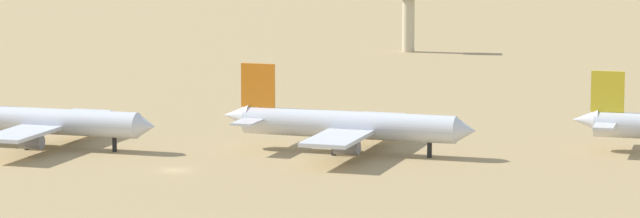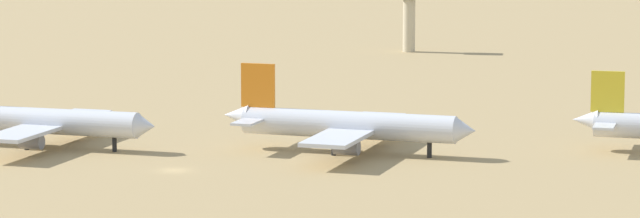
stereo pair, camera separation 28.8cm
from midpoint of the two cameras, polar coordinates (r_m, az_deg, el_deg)
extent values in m
plane|color=tan|center=(242.92, -5.29, -2.22)|extent=(4000.00, 4000.00, 0.00)
cylinder|color=silver|center=(265.82, -10.01, -0.43)|extent=(34.56, 10.46, 4.29)
cone|color=silver|center=(257.79, -6.32, -0.62)|extent=(3.91, 4.60, 4.08)
cube|color=silver|center=(265.43, -9.80, -0.57)|extent=(13.42, 35.11, 0.60)
cylinder|color=slate|center=(272.27, -8.81, -0.65)|extent=(4.23, 3.02, 2.36)
cylinder|color=slate|center=(258.13, -10.39, -1.17)|extent=(4.23, 3.02, 2.36)
cylinder|color=black|center=(260.61, -7.44, -1.28)|extent=(0.75, 0.75, 2.36)
cylinder|color=black|center=(269.32, -10.04, -1.03)|extent=(0.75, 0.75, 2.36)
cylinder|color=black|center=(264.83, -10.55, -1.20)|extent=(0.75, 0.75, 2.36)
cylinder|color=silver|center=(256.49, 1.00, -0.57)|extent=(35.85, 11.09, 4.46)
cone|color=silver|center=(251.61, 5.23, -0.78)|extent=(4.08, 4.79, 4.23)
cone|color=silver|center=(262.61, -3.05, -0.23)|extent=(5.09, 4.56, 3.79)
cube|color=orange|center=(260.59, -2.28, 0.86)|extent=(5.79, 1.64, 7.24)
cube|color=silver|center=(265.47, -1.94, -0.18)|extent=(4.93, 8.11, 0.40)
cube|color=silver|center=(257.20, -2.61, -0.46)|extent=(4.93, 8.11, 0.40)
cube|color=silver|center=(256.27, 1.24, -0.73)|extent=(14.15, 36.44, 0.62)
cylinder|color=slate|center=(264.13, 1.99, -0.81)|extent=(4.40, 3.16, 2.45)
cylinder|color=slate|center=(248.31, 0.93, -1.38)|extent=(4.40, 3.16, 2.45)
cylinder|color=black|center=(253.48, 3.93, -1.49)|extent=(0.78, 0.78, 2.45)
cylinder|color=black|center=(260.04, 0.82, -1.22)|extent=(0.78, 0.78, 2.45)
cylinder|color=black|center=(255.00, 0.47, -1.41)|extent=(0.78, 0.78, 2.45)
cone|color=silver|center=(263.25, 9.50, -0.39)|extent=(4.60, 4.07, 3.53)
cube|color=yellow|center=(262.28, 10.29, 0.62)|extent=(5.42, 1.26, 6.75)
cube|color=silver|center=(267.07, 10.34, -0.34)|extent=(4.27, 7.45, 0.37)
cube|color=silver|center=(258.88, 10.18, -0.60)|extent=(4.27, 7.45, 0.37)
cylinder|color=#C6B793|center=(412.19, 3.18, 3.04)|extent=(3.20, 3.20, 14.07)
camera|label=1|loc=(0.14, -90.03, 0.00)|focal=88.87mm
camera|label=2|loc=(0.14, 89.97, 0.00)|focal=88.87mm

